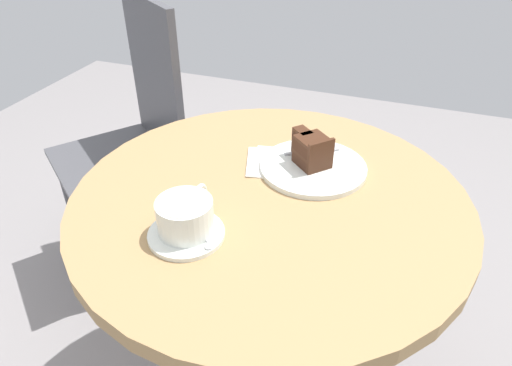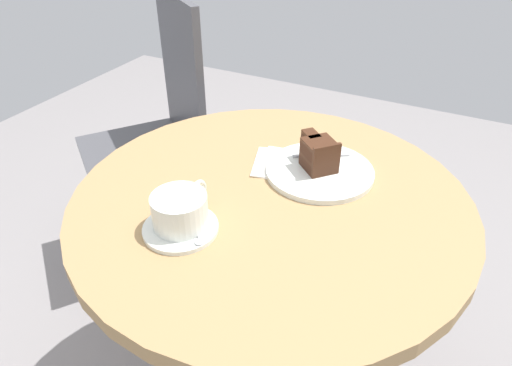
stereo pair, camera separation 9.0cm
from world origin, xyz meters
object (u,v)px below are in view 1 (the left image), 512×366
at_px(cafe_chair, 137,125).
at_px(napkin, 279,163).
at_px(cake_plate, 313,167).
at_px(cake_slice, 311,150).
at_px(teaspoon, 206,236).
at_px(saucer, 186,234).
at_px(coffee_cup, 186,215).
at_px(fork, 318,150).

bearing_deg(cafe_chair, napkin, 10.04).
height_order(cake_plate, cafe_chair, cafe_chair).
distance_m(cake_slice, cafe_chair, 0.74).
bearing_deg(cake_slice, napkin, 95.21).
height_order(teaspoon, cake_slice, cake_slice).
xyz_separation_m(saucer, cake_plate, (0.30, -0.16, 0.00)).
relative_size(saucer, coffee_cup, 1.01).
bearing_deg(coffee_cup, napkin, -16.54).
bearing_deg(cake_slice, saucer, 153.12).
distance_m(cake_plate, cake_slice, 0.04).
relative_size(teaspoon, cake_plate, 0.37).
distance_m(coffee_cup, cake_slice, 0.33).
distance_m(cake_plate, napkin, 0.08).
xyz_separation_m(teaspoon, cake_slice, (0.30, -0.11, 0.03)).
bearing_deg(cake_plate, teaspoon, 157.68).
xyz_separation_m(saucer, cake_slice, (0.30, -0.15, 0.04)).
bearing_deg(teaspoon, fork, 125.92).
bearing_deg(cake_slice, fork, -4.08).
relative_size(coffee_cup, fork, 1.19).
bearing_deg(saucer, cafe_chair, 40.32).
xyz_separation_m(coffee_cup, cafe_chair, (0.58, 0.50, -0.19)).
height_order(teaspoon, cafe_chair, cafe_chair).
bearing_deg(fork, cafe_chair, 126.67).
bearing_deg(napkin, cafe_chair, 63.19).
xyz_separation_m(cake_slice, cafe_chair, (0.29, 0.66, -0.19)).
bearing_deg(napkin, teaspoon, 171.66).
bearing_deg(fork, cake_slice, -128.09).
height_order(saucer, napkin, saucer).
height_order(teaspoon, napkin, teaspoon).
xyz_separation_m(coffee_cup, cake_slice, (0.29, -0.16, 0.00)).
xyz_separation_m(cake_slice, napkin, (-0.01, 0.07, -0.04)).
xyz_separation_m(cake_slice, fork, (0.06, -0.00, -0.03)).
bearing_deg(cake_plate, cafe_chair, 66.12).
relative_size(saucer, fork, 1.20).
relative_size(saucer, cafe_chair, 0.15).
bearing_deg(cake_slice, teaspoon, 159.35).
relative_size(cake_slice, fork, 0.90).
bearing_deg(coffee_cup, cake_slice, -27.91).
xyz_separation_m(cake_plate, fork, (0.06, 0.00, 0.01)).
height_order(saucer, fork, fork).
distance_m(coffee_cup, fork, 0.39).
height_order(saucer, cake_plate, cake_plate).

